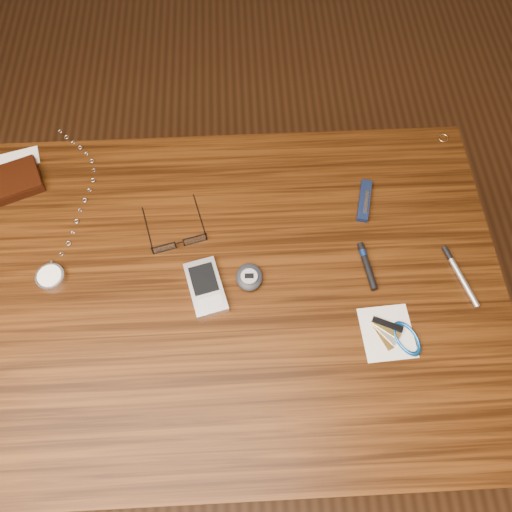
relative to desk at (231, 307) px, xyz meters
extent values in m
plane|color=#472814|center=(0.00, 0.00, -0.65)|extent=(3.80, 3.80, 0.00)
cube|color=#3A1D09|center=(0.00, 0.00, 0.08)|extent=(1.00, 0.70, 0.03)
cylinder|color=#4C2814|center=(-0.45, -0.30, -0.29)|extent=(0.05, 0.05, 0.71)
cylinder|color=#4C2814|center=(0.45, -0.30, -0.29)|extent=(0.05, 0.05, 0.71)
cylinder|color=#4C2814|center=(-0.45, 0.30, -0.29)|extent=(0.05, 0.05, 0.71)
cylinder|color=#4C2814|center=(0.45, 0.30, -0.29)|extent=(0.05, 0.05, 0.71)
cube|color=black|center=(-0.42, 0.24, 0.11)|extent=(0.13, 0.12, 0.02)
cube|color=black|center=(-0.42, 0.24, 0.12)|extent=(0.12, 0.11, 0.00)
cube|color=white|center=(-0.42, 0.31, 0.10)|extent=(0.09, 0.07, 0.00)
cube|color=black|center=(-0.12, 0.08, 0.11)|extent=(0.04, 0.01, 0.02)
cube|color=silver|center=(-0.12, 0.08, 0.11)|extent=(0.04, 0.01, 0.02)
cylinder|color=black|center=(-0.15, 0.12, 0.10)|extent=(0.03, 0.10, 0.00)
cube|color=black|center=(-0.06, 0.09, 0.11)|extent=(0.04, 0.01, 0.02)
cube|color=silver|center=(-0.06, 0.09, 0.11)|extent=(0.04, 0.01, 0.02)
cylinder|color=black|center=(-0.05, 0.15, 0.10)|extent=(0.03, 0.10, 0.00)
cube|color=black|center=(-0.09, 0.09, 0.12)|extent=(0.01, 0.01, 0.00)
torus|color=tan|center=(0.46, 0.32, 0.10)|extent=(0.03, 0.03, 0.00)
cylinder|color=silver|center=(-0.32, 0.03, 0.11)|extent=(0.05, 0.05, 0.01)
cylinder|color=white|center=(-0.32, 0.03, 0.12)|extent=(0.04, 0.04, 0.00)
cylinder|color=silver|center=(-0.32, 0.06, 0.11)|extent=(0.01, 0.01, 0.01)
torus|color=silver|center=(-0.31, 0.08, 0.11)|extent=(0.01, 0.01, 0.01)
torus|color=silver|center=(-0.30, 0.10, 0.11)|extent=(0.01, 0.01, 0.00)
torus|color=silver|center=(-0.29, 0.12, 0.11)|extent=(0.01, 0.01, 0.01)
torus|color=silver|center=(-0.29, 0.15, 0.11)|extent=(0.01, 0.01, 0.00)
torus|color=silver|center=(-0.28, 0.17, 0.11)|extent=(0.01, 0.01, 0.01)
torus|color=silver|center=(-0.28, 0.20, 0.11)|extent=(0.01, 0.01, 0.00)
torus|color=silver|center=(-0.27, 0.22, 0.11)|extent=(0.01, 0.00, 0.01)
torus|color=silver|center=(-0.27, 0.24, 0.11)|extent=(0.01, 0.01, 0.00)
torus|color=silver|center=(-0.27, 0.27, 0.11)|extent=(0.01, 0.01, 0.01)
torus|color=silver|center=(-0.27, 0.29, 0.11)|extent=(0.01, 0.01, 0.00)
torus|color=silver|center=(-0.29, 0.31, 0.11)|extent=(0.01, 0.01, 0.01)
torus|color=silver|center=(-0.30, 0.33, 0.11)|extent=(0.01, 0.01, 0.00)
torus|color=silver|center=(-0.32, 0.34, 0.11)|extent=(0.01, 0.01, 0.01)
torus|color=silver|center=(-0.33, 0.36, 0.11)|extent=(0.01, 0.01, 0.00)
torus|color=silver|center=(-0.35, 0.37, 0.11)|extent=(0.01, 0.01, 0.01)
cube|color=silver|center=(-0.04, 0.00, 0.11)|extent=(0.08, 0.12, 0.01)
cube|color=black|center=(-0.04, 0.01, 0.12)|extent=(0.06, 0.07, 0.00)
cube|color=#AEB0B6|center=(-0.03, -0.04, 0.12)|extent=(0.05, 0.03, 0.00)
ellipsoid|color=#21242D|center=(0.04, 0.01, 0.11)|extent=(0.05, 0.06, 0.02)
cylinder|color=gray|center=(0.04, 0.01, 0.12)|extent=(0.03, 0.03, 0.00)
cube|color=black|center=(0.04, 0.01, 0.12)|extent=(0.02, 0.01, 0.00)
cube|color=white|center=(0.27, -0.10, 0.10)|extent=(0.09, 0.10, 0.00)
torus|color=#1055AF|center=(0.30, -0.11, 0.11)|extent=(0.07, 0.07, 0.01)
cube|color=olive|center=(0.26, -0.11, 0.10)|extent=(0.03, 0.05, 0.00)
cube|color=silver|center=(0.27, -0.10, 0.11)|extent=(0.04, 0.05, 0.00)
cube|color=olive|center=(0.27, -0.09, 0.11)|extent=(0.05, 0.04, 0.00)
cube|color=black|center=(0.27, -0.09, 0.11)|extent=(0.05, 0.03, 0.00)
cube|color=#0D1A35|center=(0.27, 0.17, 0.11)|extent=(0.04, 0.10, 0.01)
cube|color=#BCBDC1|center=(0.27, 0.16, 0.11)|extent=(0.02, 0.05, 0.00)
cylinder|color=silver|center=(0.42, 0.00, 0.11)|extent=(0.04, 0.12, 0.01)
cylinder|color=black|center=(0.41, 0.05, 0.11)|extent=(0.02, 0.03, 0.01)
cylinder|color=black|center=(0.25, 0.03, 0.11)|extent=(0.02, 0.10, 0.01)
cylinder|color=#2246A4|center=(0.25, 0.05, 0.11)|extent=(0.01, 0.01, 0.01)
camera|label=1|loc=(0.03, -0.36, 0.93)|focal=35.00mm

